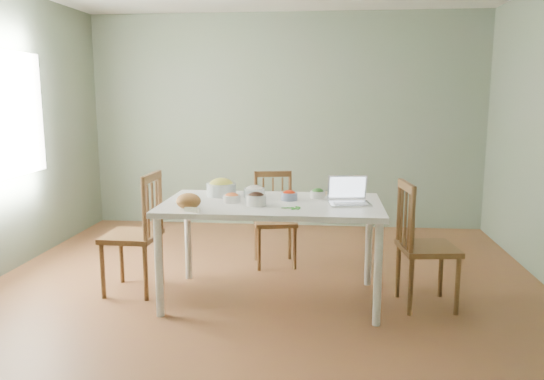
# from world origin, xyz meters

# --- Properties ---
(floor) EXTENTS (5.00, 5.00, 0.00)m
(floor) POSITION_xyz_m (0.00, 0.00, 0.00)
(floor) COLOR brown
(floor) RESTS_ON ground
(wall_back) EXTENTS (5.00, 0.00, 2.70)m
(wall_back) POSITION_xyz_m (0.00, 2.50, 1.35)
(wall_back) COLOR #5E7458
(wall_back) RESTS_ON ground
(wall_front) EXTENTS (5.00, 0.00, 2.70)m
(wall_front) POSITION_xyz_m (0.00, -2.50, 1.35)
(wall_front) COLOR #5E7458
(wall_front) RESTS_ON ground
(dining_table) EXTENTS (1.76, 0.99, 0.83)m
(dining_table) POSITION_xyz_m (0.10, -0.13, 0.41)
(dining_table) COLOR white
(dining_table) RESTS_ON floor
(chair_far) EXTENTS (0.48, 0.47, 0.93)m
(chair_far) POSITION_xyz_m (0.03, 0.80, 0.46)
(chair_far) COLOR #523114
(chair_far) RESTS_ON floor
(chair_left) EXTENTS (0.45, 0.47, 1.04)m
(chair_left) POSITION_xyz_m (-1.12, -0.06, 0.52)
(chair_left) COLOR #523114
(chair_left) RESTS_ON floor
(chair_right) EXTENTS (0.48, 0.50, 1.01)m
(chair_right) POSITION_xyz_m (1.35, -0.14, 0.51)
(chair_right) COLOR #523114
(chair_right) RESTS_ON floor
(bread_boule) EXTENTS (0.24, 0.24, 0.12)m
(bread_boule) POSITION_xyz_m (-0.51, -0.45, 0.89)
(bread_boule) COLOR #A46B35
(bread_boule) RESTS_ON dining_table
(butter_stick) EXTENTS (0.12, 0.07, 0.03)m
(butter_stick) POSITION_xyz_m (-0.46, -0.55, 0.84)
(butter_stick) COLOR beige
(butter_stick) RESTS_ON dining_table
(bowl_squash) EXTENTS (0.29, 0.29, 0.15)m
(bowl_squash) POSITION_xyz_m (-0.36, 0.11, 0.90)
(bowl_squash) COLOR gold
(bowl_squash) RESTS_ON dining_table
(bowl_carrot) EXTENTS (0.18, 0.18, 0.08)m
(bowl_carrot) POSITION_xyz_m (-0.22, -0.17, 0.86)
(bowl_carrot) COLOR orange
(bowl_carrot) RESTS_ON dining_table
(bowl_onion) EXTENTS (0.21, 0.21, 0.10)m
(bowl_onion) POSITION_xyz_m (-0.08, 0.09, 0.87)
(bowl_onion) COLOR silver
(bowl_onion) RESTS_ON dining_table
(bowl_mushroom) EXTENTS (0.19, 0.19, 0.10)m
(bowl_mushroom) POSITION_xyz_m (-0.01, -0.27, 0.88)
(bowl_mushroom) COLOR black
(bowl_mushroom) RESTS_ON dining_table
(bowl_redpep) EXTENTS (0.14, 0.14, 0.08)m
(bowl_redpep) POSITION_xyz_m (0.23, -0.03, 0.87)
(bowl_redpep) COLOR #AF1100
(bowl_redpep) RESTS_ON dining_table
(bowl_broccoli) EXTENTS (0.15, 0.15, 0.08)m
(bowl_broccoli) POSITION_xyz_m (0.46, 0.09, 0.87)
(bowl_broccoli) COLOR #1D4F14
(bowl_broccoli) RESTS_ON dining_table
(flatbread) EXTENTS (0.21, 0.21, 0.02)m
(flatbread) POSITION_xyz_m (0.48, 0.27, 0.83)
(flatbread) COLOR beige
(flatbread) RESTS_ON dining_table
(basil_bunch) EXTENTS (0.18, 0.18, 0.02)m
(basil_bunch) POSITION_xyz_m (0.27, -0.35, 0.84)
(basil_bunch) COLOR #255C19
(basil_bunch) RESTS_ON dining_table
(laptop) EXTENTS (0.35, 0.32, 0.22)m
(laptop) POSITION_xyz_m (0.72, -0.16, 0.93)
(laptop) COLOR silver
(laptop) RESTS_ON dining_table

